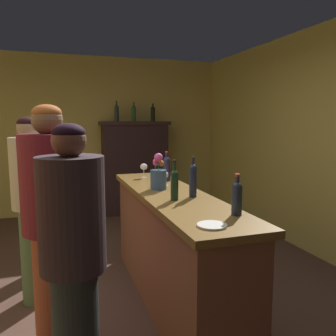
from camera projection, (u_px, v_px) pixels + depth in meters
name	position (u px, v px, depth m)	size (l,w,h in m)	color
floor	(111.00, 313.00, 2.91)	(8.81, 8.81, 0.00)	#493128
wall_back	(77.00, 136.00, 5.97)	(5.16, 0.12, 2.70)	tan
bar_counter	(172.00, 248.00, 3.03)	(0.55, 2.34, 0.99)	brown
display_cabinet	(135.00, 165.00, 6.03)	(1.18, 0.47, 1.59)	black
wine_bottle_chardonnay	(174.00, 183.00, 2.68)	(0.06, 0.06, 0.32)	#16311C
wine_bottle_malbec	(193.00, 179.00, 2.78)	(0.06, 0.06, 0.33)	#1D243A
wine_bottle_rose	(237.00, 197.00, 2.25)	(0.07, 0.07, 0.27)	#1D2335
wine_bottle_syrah	(167.00, 167.00, 3.54)	(0.08, 0.08, 0.30)	#23213C
wine_glass_front	(165.00, 176.00, 3.28)	(0.07, 0.07, 0.14)	white
wine_glass_mid	(144.00, 167.00, 3.74)	(0.08, 0.08, 0.15)	white
flower_arrangement	(158.00, 176.00, 3.11)	(0.15, 0.16, 0.33)	#335173
cheese_plate	(212.00, 225.00, 2.03)	(0.18, 0.18, 0.01)	white
display_bottle_left	(117.00, 112.00, 5.81)	(0.07, 0.07, 0.34)	#232B36
display_bottle_midleft	(134.00, 113.00, 5.90)	(0.07, 0.07, 0.33)	#225327
display_bottle_center	(153.00, 113.00, 6.01)	(0.07, 0.07, 0.32)	black
patron_tall	(32.00, 202.00, 2.99)	(0.33, 0.33, 1.64)	#4B6545
patron_in_navy	(74.00, 261.00, 1.82)	(0.35, 0.35, 1.60)	#252A28
patron_redhead	(44.00, 183.00, 3.62)	(0.32, 0.32, 1.72)	#506254
patron_in_grey	(52.00, 221.00, 2.33)	(0.39, 0.39, 1.71)	brown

